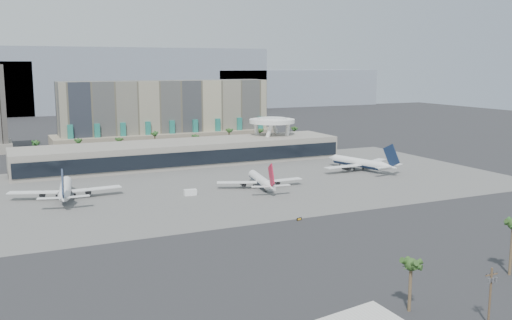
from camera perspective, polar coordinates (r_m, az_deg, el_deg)
name	(u,v)px	position (r m, az deg, el deg)	size (l,w,h in m)	color
ground	(279,213)	(202.74, 2.33, -5.30)	(900.00, 900.00, 0.00)	#232326
apron_pad	(222,184)	(251.54, -3.42, -2.38)	(260.00, 130.00, 0.06)	#5B5B59
mountain_ridge	(107,85)	(655.14, -14.70, 7.30)	(680.00, 60.00, 70.00)	gray
hotel	(167,121)	(364.25, -8.92, 3.89)	(140.00, 30.00, 42.00)	tan
terminal	(183,152)	(301.28, -7.27, 0.80)	(170.00, 32.50, 14.50)	#9B9588
saucer_structure	(272,124)	(326.04, 1.61, 3.65)	(26.00, 26.00, 21.89)	white
palm_row	(176,136)	(336.06, -7.98, 2.37)	(157.80, 2.80, 13.10)	brown
utility_pole	(491,291)	(125.87, 22.43, -12.04)	(3.20, 0.85, 12.00)	#4C3826
airliner_left	(65,189)	(234.42, -18.53, -2.79)	(42.61, 44.16, 15.30)	white
airliner_centre	(261,180)	(242.08, 0.49, -2.02)	(37.08, 38.50, 13.40)	white
airliner_right	(360,163)	(286.37, 10.38, -0.27)	(42.04, 43.62, 15.37)	white
service_vehicle_a	(190,192)	(230.31, -6.59, -3.24)	(4.96, 2.42, 2.42)	white
service_vehicle_b	(271,188)	(237.51, 1.47, -2.85)	(3.78, 2.16, 1.95)	silver
taxiway_sign	(299,219)	(193.45, 4.34, -5.91)	(2.06, 0.69, 0.93)	black
near_palm_a	(411,271)	(126.47, 15.23, -10.66)	(6.00, 6.00, 11.79)	brown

